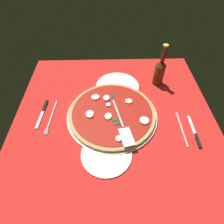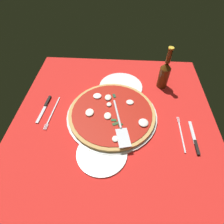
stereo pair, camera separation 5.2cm
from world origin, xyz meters
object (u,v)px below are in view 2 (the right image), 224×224
beer_bottle (164,73)px  place_setting_far (49,110)px  dinner_plate_left (102,153)px  place_setting_near (188,138)px  pizza_server (120,124)px  pizza (112,112)px  dinner_plate_right (121,87)px

beer_bottle → place_setting_far: bearing=110.7°
dinner_plate_left → place_setting_near: place_setting_near is taller
pizza_server → pizza: bearing=-168.4°
pizza → beer_bottle: 35.99cm
dinner_plate_left → beer_bottle: 54.01cm
dinner_plate_left → pizza: size_ratio=0.51×
dinner_plate_left → beer_bottle: (44.49, -29.45, 8.34)cm
pizza → place_setting_near: size_ratio=1.94×
place_setting_near → dinner_plate_left: bearing=105.6°
place_setting_near → beer_bottle: (34.45, 7.86, 8.49)cm
place_setting_far → beer_bottle: 63.26cm
place_setting_near → dinner_plate_right: bearing=44.6°
dinner_plate_left → pizza: bearing=-7.6°
place_setting_near → place_setting_far: same height
dinner_plate_right → beer_bottle: bearing=-83.6°
pizza_server → place_setting_far: size_ratio=1.15×
dinner_plate_right → place_setting_near: 44.37cm
dinner_plate_left → pizza: 21.46cm
dinner_plate_left → place_setting_far: (22.30, 29.17, -0.15)cm
dinner_plate_right → beer_bottle: (2.57, -23.01, 8.34)cm
dinner_plate_right → pizza: (-20.71, 3.61, 1.65)cm
dinner_plate_right → place_setting_far: place_setting_far is taller
beer_bottle → place_setting_near: bearing=-167.2°
dinner_plate_left → beer_bottle: bearing=-33.5°
pizza → place_setting_near: 36.28cm
place_setting_near → place_setting_far: size_ratio=0.95×
dinner_plate_left → pizza: pizza is taller
pizza → pizza_server: pizza_server is taller
place_setting_near → beer_bottle: beer_bottle is taller
beer_bottle → dinner_plate_left: bearing=146.5°
dinner_plate_left → dinner_plate_right: bearing=-8.7°
dinner_plate_right → place_setting_far: bearing=118.9°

